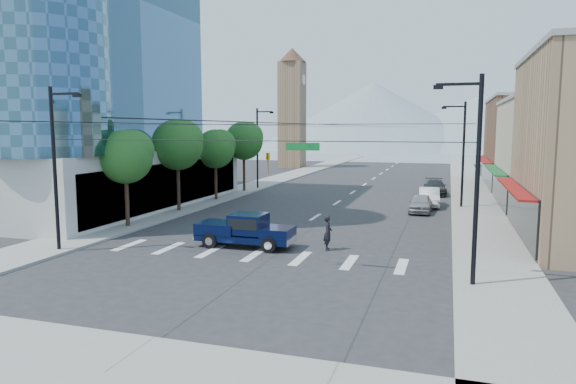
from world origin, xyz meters
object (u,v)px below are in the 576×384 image
pickup_truck (245,229)px  parked_car_mid (429,197)px  pedestrian (328,232)px  parked_car_far (435,187)px  parked_car_near (421,203)px

pickup_truck → parked_car_mid: size_ratio=1.16×
pedestrian → parked_car_mid: (4.80, 18.50, -0.18)m
parked_car_mid → parked_car_far: bearing=85.0°
parked_car_near → parked_car_mid: size_ratio=0.88×
parked_car_near → parked_car_far: (0.79, 12.10, 0.04)m
parked_car_far → parked_car_mid: bearing=-95.9°
pedestrian → parked_car_near: size_ratio=0.46×
pedestrian → parked_car_far: (5.07, 27.01, -0.22)m
parked_car_mid → parked_car_near: bearing=-101.4°
parked_car_far → pickup_truck: bearing=-113.6°
parked_car_far → parked_car_near: bearing=-97.8°
parked_car_mid → parked_car_far: size_ratio=0.92×
pickup_truck → pedestrian: pedestrian is taller
pedestrian → parked_car_mid: 19.11m
pickup_truck → parked_car_near: (9.01, 15.56, -0.27)m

